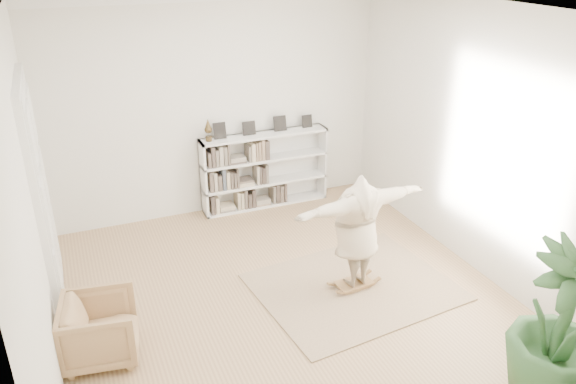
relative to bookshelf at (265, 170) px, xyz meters
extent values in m
plane|color=#96714D|center=(-0.74, -2.82, -0.64)|extent=(6.00, 6.00, 0.00)
plane|color=silver|center=(-0.74, 0.18, 1.16)|extent=(5.50, 0.00, 5.50)
plane|color=silver|center=(-0.74, -5.82, 1.16)|extent=(5.50, 0.00, 5.50)
plane|color=silver|center=(-3.49, -2.82, 1.16)|extent=(0.00, 6.00, 6.00)
plane|color=silver|center=(2.01, -2.82, 1.16)|extent=(0.00, 6.00, 6.00)
plane|color=white|center=(-0.74, -2.82, 2.96)|extent=(6.00, 6.00, 0.00)
cube|color=white|center=(-3.45, -1.52, 0.76)|extent=(0.08, 1.78, 2.92)
cube|color=silver|center=(-3.43, -1.92, 0.76)|extent=(0.06, 0.78, 2.80)
cube|color=silver|center=(-3.43, -1.12, 0.76)|extent=(0.06, 0.78, 2.80)
cube|color=silver|center=(-1.07, -0.01, 0.01)|extent=(0.04, 0.35, 1.30)
cube|color=silver|center=(1.09, -0.01, 0.01)|extent=(0.04, 0.35, 1.30)
cube|color=silver|center=(0.01, 0.14, 0.01)|extent=(2.20, 0.04, 1.30)
cube|color=silver|center=(0.01, -0.01, -0.62)|extent=(2.20, 0.35, 0.04)
cube|color=silver|center=(0.01, -0.01, -0.21)|extent=(2.20, 0.35, 0.04)
cube|color=silver|center=(0.01, -0.01, 0.22)|extent=(2.20, 0.35, 0.04)
cube|color=silver|center=(0.01, -0.01, 0.64)|extent=(2.20, 0.35, 0.04)
cube|color=black|center=(-0.74, 0.04, 0.78)|extent=(0.18, 0.07, 0.24)
cube|color=black|center=(-0.24, 0.04, 0.78)|extent=(0.18, 0.07, 0.24)
cube|color=black|center=(0.31, 0.04, 0.78)|extent=(0.18, 0.07, 0.24)
cube|color=black|center=(0.81, 0.04, 0.78)|extent=(0.18, 0.07, 0.24)
imported|color=tan|center=(-3.04, -2.98, -0.27)|extent=(0.91, 0.89, 0.73)
cube|color=tan|center=(0.19, -2.88, -0.63)|extent=(2.69, 2.24, 0.02)
cube|color=brown|center=(0.19, -2.88, -0.56)|extent=(0.51, 0.34, 0.03)
cube|color=brown|center=(0.19, -2.88, -0.60)|extent=(0.33, 0.08, 0.04)
cube|color=brown|center=(0.19, -2.88, -0.60)|extent=(0.33, 0.08, 0.04)
cube|color=brown|center=(0.19, -2.88, -0.56)|extent=(0.19, 0.07, 0.10)
cube|color=brown|center=(0.19, -2.88, -0.56)|extent=(0.19, 0.07, 0.10)
imported|color=beige|center=(0.19, -2.88, 0.26)|extent=(1.95, 0.71, 1.55)
imported|color=#2D562B|center=(1.04, -5.37, 0.23)|extent=(1.12, 1.12, 1.73)
camera|label=1|loc=(-3.06, -8.36, 3.65)|focal=35.00mm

